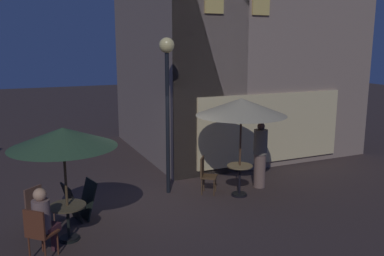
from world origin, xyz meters
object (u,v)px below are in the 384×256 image
cafe_table_0 (68,215)px  patron_seated_0 (44,218)px  cafe_table_1 (240,175)px  cafe_chair_1 (37,205)px  cafe_chair_2 (205,172)px  patron_standing_1 (260,155)px  patio_umbrella_1 (241,107)px  menu_sandwich_board (80,201)px  patio_umbrella_0 (63,138)px  street_lamp_near_corner (167,78)px  cafe_chair_0 (39,230)px

cafe_table_0 → patron_seated_0: size_ratio=0.55×
cafe_table_1 → cafe_chair_1: (-4.75, -0.12, 0.03)m
cafe_chair_2 → patron_standing_1: (1.53, -0.15, 0.32)m
cafe_chair_2 → patio_umbrella_1: bearing=0.0°
menu_sandwich_board → patio_umbrella_0: 1.86m
cafe_table_1 → patron_seated_0: bearing=-165.4°
patio_umbrella_1 → patron_standing_1: bearing=22.6°
street_lamp_near_corner → cafe_chair_1: (-3.20, -1.04, -2.37)m
cafe_chair_0 → cafe_chair_2: (4.10, 1.83, -0.01)m
cafe_table_1 → patron_seated_0: size_ratio=0.61×
patron_seated_0 → cafe_chair_1: bearing=45.9°
cafe_table_1 → patron_standing_1: patron_standing_1 is taller
street_lamp_near_corner → patio_umbrella_0: size_ratio=1.75×
cafe_table_1 → patron_seated_0: patron_seated_0 is taller
street_lamp_near_corner → cafe_table_0: 3.98m
cafe_chair_0 → cafe_table_0: bearing=0.0°
cafe_chair_0 → patron_standing_1: (5.63, 1.67, 0.31)m
cafe_chair_1 → patio_umbrella_0: bearing=-0.0°
street_lamp_near_corner → patron_standing_1: size_ratio=2.24×
cafe_chair_2 → cafe_chair_0: bearing=-121.3°
street_lamp_near_corner → menu_sandwich_board: 3.51m
cafe_chair_1 → patron_seated_0: (0.04, -1.10, 0.17)m
menu_sandwich_board → patio_umbrella_0: size_ratio=0.37×
menu_sandwich_board → cafe_chair_1: (-0.86, -0.26, 0.13)m
street_lamp_near_corner → patio_umbrella_1: 1.93m
patio_umbrella_0 → patron_standing_1: (5.06, 1.08, -1.15)m
menu_sandwich_board → cafe_chair_2: cafe_chair_2 is taller
street_lamp_near_corner → cafe_table_0: size_ratio=5.48×
street_lamp_near_corner → cafe_table_1: street_lamp_near_corner is taller
patron_standing_1 → cafe_chair_1: bearing=105.6°
cafe_chair_1 → patron_standing_1: bearing=55.4°
cafe_table_1 → patron_seated_0: 4.87m
cafe_table_1 → cafe_chair_1: 4.75m
patron_seated_0 → cafe_table_0: bearing=0.0°
patron_standing_1 → cafe_chair_2: bearing=95.1°
patio_umbrella_0 → patio_umbrella_1: bearing=9.9°
patron_seated_0 → menu_sandwich_board: bearing=12.6°
patio_umbrella_1 → cafe_chair_0: patio_umbrella_1 is taller
cafe_chair_0 → menu_sandwich_board: bearing=11.6°
menu_sandwich_board → patron_seated_0: size_ratio=0.64×
cafe_table_0 → cafe_chair_1: bearing=129.4°
street_lamp_near_corner → menu_sandwich_board: bearing=-161.5°
patio_umbrella_0 → patio_umbrella_1: (4.24, 0.74, 0.22)m
cafe_chair_1 → menu_sandwich_board: bearing=67.4°
street_lamp_near_corner → cafe_chair_1: bearing=-161.9°
cafe_chair_1 → cafe_chair_2: (4.04, 0.61, -0.00)m
patio_umbrella_1 → cafe_chair_1: bearing=-178.5°
cafe_table_1 → cafe_table_0: bearing=-170.1°
cafe_table_0 → cafe_chair_2: 3.74m
cafe_table_1 → patio_umbrella_1: size_ratio=0.32×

